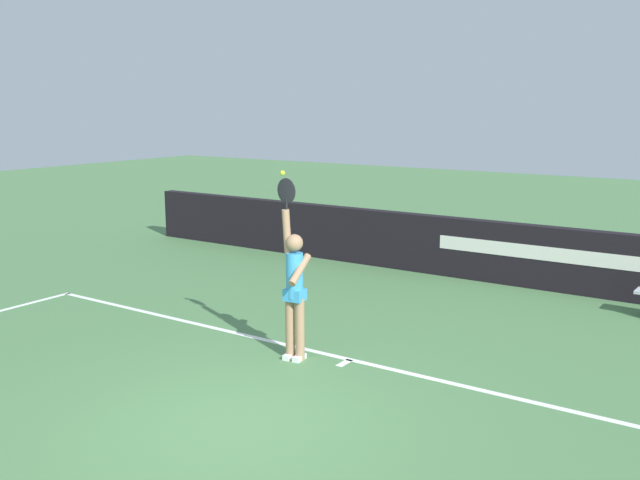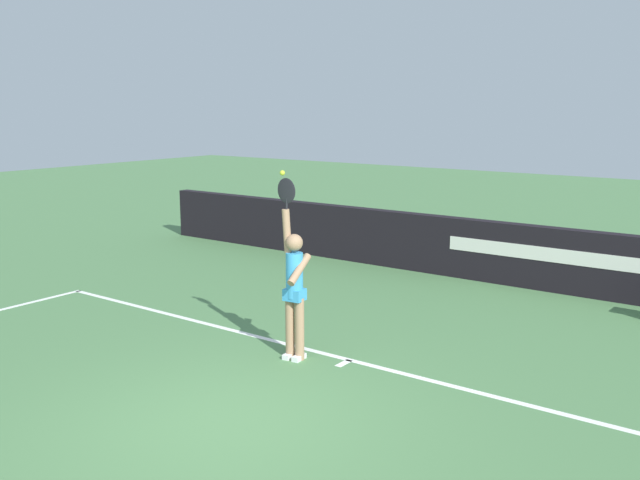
% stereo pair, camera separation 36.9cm
% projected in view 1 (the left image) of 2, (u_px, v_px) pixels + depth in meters
% --- Properties ---
extents(ground_plane, '(60.00, 60.00, 0.00)m').
position_uv_depth(ground_plane, '(234.00, 425.00, 7.70)').
color(ground_plane, '#4D7B49').
extents(court_lines, '(12.44, 5.67, 0.00)m').
position_uv_depth(court_lines, '(214.00, 437.00, 7.43)').
color(court_lines, white).
rests_on(court_lines, ground).
extents(back_wall, '(17.83, 0.28, 1.21)m').
position_uv_depth(back_wall, '(490.00, 251.00, 13.88)').
color(back_wall, black).
rests_on(back_wall, ground).
extents(tennis_player, '(0.47, 0.50, 2.51)m').
position_uv_depth(tennis_player, '(294.00, 286.00, 9.52)').
color(tennis_player, '#A17B5B').
rests_on(tennis_player, ground).
extents(tennis_ball, '(0.07, 0.07, 0.07)m').
position_uv_depth(tennis_ball, '(282.00, 173.00, 9.22)').
color(tennis_ball, '#C7DA31').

